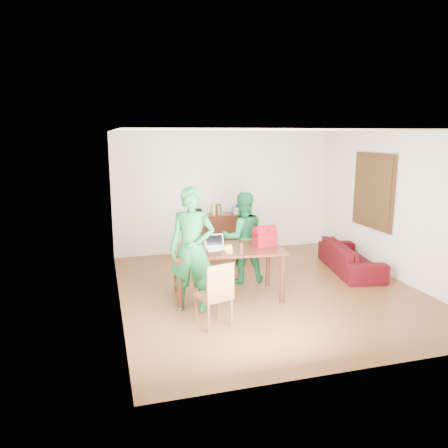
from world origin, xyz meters
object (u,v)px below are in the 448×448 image
object	(u,v)px
person_far	(243,238)
sofa	(351,257)
chair	(214,307)
red_bag	(265,238)
laptop	(216,247)
bottle	(241,248)
person_near	(192,249)
table	(227,254)

from	to	relation	value
person_far	sofa	xyz separation A→B (m)	(2.24, 0.00, -0.55)
chair	red_bag	world-z (taller)	red_bag
laptop	bottle	bearing A→B (deg)	-49.81
person_near	red_bag	bearing A→B (deg)	36.98
table	person_far	xyz separation A→B (m)	(0.48, 0.68, 0.09)
chair	bottle	xyz separation A→B (m)	(0.60, 0.63, 0.65)
chair	sofa	size ratio (longest dim) A/B	0.50
person_near	person_far	bearing A→B (deg)	65.66
table	bottle	xyz separation A→B (m)	(0.11, -0.39, 0.20)
bottle	sofa	size ratio (longest dim) A/B	0.10
bottle	person_far	bearing A→B (deg)	70.72
laptop	person_far	bearing A→B (deg)	46.52
red_bag	person_near	bearing A→B (deg)	-175.55
bottle	sofa	distance (m)	2.90
laptop	sofa	size ratio (longest dim) A/B	0.16
chair	laptop	bearing A→B (deg)	57.37
person_near	sofa	world-z (taller)	person_near
chair	person_near	bearing A→B (deg)	87.98
table	sofa	size ratio (longest dim) A/B	1.00
person_far	red_bag	xyz separation A→B (m)	(0.14, -0.73, 0.15)
person_far	bottle	world-z (taller)	person_far
sofa	table	bearing A→B (deg)	114.93
laptop	sofa	distance (m)	3.06
laptop	red_bag	distance (m)	0.82
bottle	sofa	world-z (taller)	bottle
person_near	bottle	size ratio (longest dim) A/B	10.24
chair	sofa	xyz separation A→B (m)	(3.21, 1.71, 0.00)
laptop	red_bag	bearing A→B (deg)	-1.02
laptop	sofa	xyz separation A→B (m)	(2.92, 0.71, -0.60)
person_far	laptop	xyz separation A→B (m)	(-0.68, -0.71, 0.06)
chair	person_far	distance (m)	2.04
person_far	red_bag	world-z (taller)	person_far
person_near	person_far	xyz separation A→B (m)	(1.14, 1.03, -0.13)
person_near	laptop	xyz separation A→B (m)	(0.46, 0.33, -0.07)
person_far	laptop	world-z (taller)	person_far
table	red_bag	xyz separation A→B (m)	(0.62, -0.05, 0.24)
chair	bottle	distance (m)	1.09
person_near	bottle	bearing A→B (deg)	20.75
sofa	person_near	bearing A→B (deg)	117.96
chair	red_bag	size ratio (longest dim) A/B	2.58
person_near	red_bag	distance (m)	1.32
table	person_near	distance (m)	0.78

